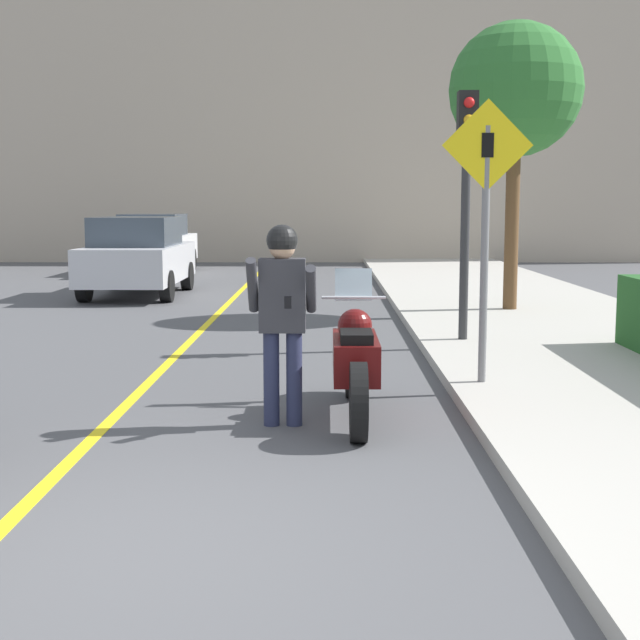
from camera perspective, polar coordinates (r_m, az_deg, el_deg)
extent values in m
plane|color=#4C4C4F|center=(5.32, -14.69, -14.10)|extent=(80.00, 80.00, 0.00)
cube|color=yellow|center=(11.12, -9.66, -2.70)|extent=(0.12, 36.00, 0.01)
cube|color=#B2A38E|center=(30.95, -2.12, 12.97)|extent=(28.00, 1.20, 9.91)
cylinder|color=black|center=(7.29, 2.48, -5.28)|extent=(0.14, 0.66, 0.66)
cylinder|color=black|center=(8.96, 2.09, -2.90)|extent=(0.14, 0.66, 0.66)
cube|color=#510C0C|center=(8.09, 2.28, -2.37)|extent=(0.40, 1.17, 0.36)
sphere|color=#510C0C|center=(8.20, 2.25, -0.39)|extent=(0.32, 0.32, 0.32)
cube|color=black|center=(7.79, 2.35, -1.10)|extent=(0.28, 0.48, 0.10)
cylinder|color=silver|center=(8.60, 2.17, 1.45)|extent=(0.62, 0.03, 0.03)
cube|color=silver|center=(8.66, 2.16, 2.29)|extent=(0.36, 0.12, 0.31)
cylinder|color=#282D4C|center=(7.82, -3.13, -3.77)|extent=(0.14, 0.14, 0.83)
cylinder|color=#282D4C|center=(7.81, -1.66, -3.78)|extent=(0.14, 0.14, 0.83)
cube|color=#333338|center=(7.71, -2.43, 1.59)|extent=(0.40, 0.22, 0.64)
cylinder|color=#333338|center=(7.62, -4.35, 2.23)|extent=(0.09, 0.38, 0.50)
cylinder|color=#333338|center=(7.57, -0.58, 1.98)|extent=(0.09, 0.45, 0.45)
sphere|color=tan|center=(7.68, -2.44, 4.73)|extent=(0.23, 0.23, 0.23)
sphere|color=black|center=(7.68, -2.44, 5.12)|extent=(0.27, 0.27, 0.27)
cube|color=black|center=(7.43, -2.07, 1.13)|extent=(0.06, 0.05, 0.11)
cylinder|color=slate|center=(9.14, 10.48, 4.05)|extent=(0.08, 0.08, 2.58)
cube|color=yellow|center=(9.13, 10.67, 10.93)|extent=(0.91, 0.02, 0.91)
cube|color=black|center=(9.12, 10.69, 10.94)|extent=(0.12, 0.01, 0.24)
cylinder|color=#2D2D30|center=(12.07, 9.28, 6.51)|extent=(0.12, 0.12, 3.28)
cube|color=black|center=(12.10, 9.42, 12.47)|extent=(0.26, 0.22, 0.76)
sphere|color=red|center=(12.00, 9.53, 13.57)|extent=(0.14, 0.14, 0.14)
sphere|color=gold|center=(11.98, 9.51, 12.52)|extent=(0.14, 0.14, 0.14)
sphere|color=green|center=(11.96, 9.48, 11.47)|extent=(0.14, 0.14, 0.14)
cylinder|color=brown|center=(15.81, 12.18, 6.03)|extent=(0.24, 0.24, 2.95)
sphere|color=#2D6B2D|center=(15.92, 12.41, 14.21)|extent=(2.26, 2.26, 2.26)
cylinder|color=black|center=(20.91, -12.99, 2.77)|extent=(0.22, 0.64, 0.64)
cylinder|color=black|center=(20.58, -8.50, 2.80)|extent=(0.22, 0.64, 0.64)
cylinder|color=black|center=(18.39, -14.86, 2.10)|extent=(0.22, 0.64, 0.64)
cylinder|color=black|center=(18.03, -9.78, 2.14)|extent=(0.22, 0.64, 0.64)
cube|color=silver|center=(19.43, -11.53, 3.59)|extent=(1.80, 4.20, 0.76)
cube|color=#38424C|center=(19.23, -11.69, 5.58)|extent=(1.58, 2.18, 0.60)
cylinder|color=black|center=(27.21, -11.69, 3.82)|extent=(0.22, 0.64, 0.64)
cylinder|color=black|center=(26.91, -8.23, 3.86)|extent=(0.22, 0.64, 0.64)
cylinder|color=black|center=(24.67, -12.95, 3.44)|extent=(0.22, 0.64, 0.64)
cylinder|color=black|center=(24.35, -9.15, 3.48)|extent=(0.22, 0.64, 0.64)
cube|color=white|center=(25.75, -10.51, 4.51)|extent=(1.80, 4.20, 0.76)
cube|color=#38424C|center=(25.56, -10.62, 6.01)|extent=(1.58, 2.18, 0.60)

